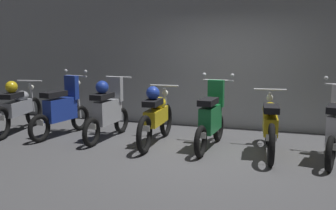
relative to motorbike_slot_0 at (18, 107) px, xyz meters
The scene contains 8 objects.
ground_plane 4.06m from the motorbike_slot_0, ahead, with size 80.00×80.00×0.00m, color #4C4C4F.
back_wall 4.54m from the motorbike_slot_0, 25.74° to the left, with size 16.01×0.30×2.91m, color #9EA0A3.
motorbike_slot_0 is the anchor object (origin of this frame).
motorbike_slot_1 1.01m from the motorbike_slot_0, ahead, with size 0.58×1.67×1.29m.
motorbike_slot_2 2.01m from the motorbike_slot_0, ahead, with size 0.56×1.68×1.18m.
motorbike_slot_3 3.00m from the motorbike_slot_0, ahead, with size 0.56×1.95×1.08m.
motorbike_slot_4 4.01m from the motorbike_slot_0, ahead, with size 0.59×1.68×1.29m.
motorbike_slot_5 5.01m from the motorbike_slot_0, ahead, with size 0.56×1.95×1.03m.
Camera 1 is at (1.37, -6.10, 1.84)m, focal length 41.85 mm.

